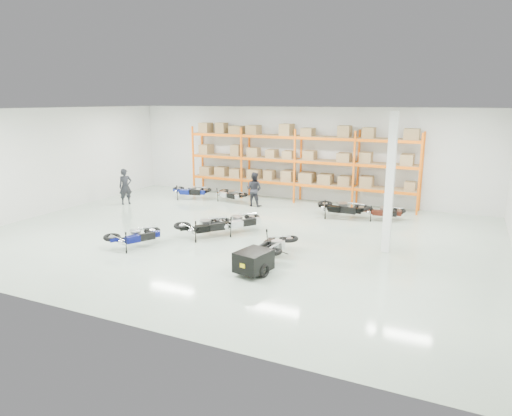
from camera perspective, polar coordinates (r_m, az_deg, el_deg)
The scene contains 14 objects.
room at distance 16.10m, azimuth -2.52°, elevation 4.18°, with size 18.00×18.00×18.00m.
pallet_rack at distance 21.98m, azimuth 5.26°, elevation 6.62°, with size 11.28×0.98×3.62m.
structural_column at distance 14.99m, azimuth 16.39°, elevation 2.96°, with size 0.25×0.25×4.50m, color white.
moto_blue_centre at distance 15.72m, azimuth -14.94°, elevation -3.00°, with size 0.74×1.67×1.02m, color #070B4A, non-canonical shape.
moto_silver_left at distance 16.92m, azimuth -2.38°, elevation -1.28°, with size 0.79×1.77×1.08m, color silver, non-canonical shape.
moto_black_far_left at distance 16.38m, azimuth -6.43°, elevation -1.79°, with size 0.81×1.83×1.12m, color black, non-canonical shape.
moto_touring_right at distance 14.24m, azimuth 2.43°, elevation -4.21°, with size 0.76×1.70×1.04m, color black, non-canonical shape.
trailer at distance 12.89m, azimuth -0.31°, elevation -6.65°, with size 0.97×1.70×0.69m.
moto_back_a at distance 22.89m, azimuth -8.22°, elevation 2.44°, with size 0.78×1.75×1.07m, color navy, non-canonical shape.
moto_back_b at distance 22.10m, azimuth -3.26°, elevation 2.02°, with size 0.70×1.57×0.96m, color silver, non-canonical shape.
moto_back_c at distance 19.30m, azimuth 10.62°, elevation 0.43°, with size 0.84×1.88×1.15m, color black, non-canonical shape.
moto_back_d at distance 19.35m, azimuth 15.55°, elevation -0.09°, with size 0.70×1.57×0.96m, color #3D130C, non-canonical shape.
person_left at distance 22.34m, azimuth -16.01°, elevation 2.59°, with size 0.61×0.40×1.68m, color black.
person_back at distance 21.07m, azimuth -0.24°, elevation 2.36°, with size 0.77×0.60×1.59m, color #21222A.
Camera 1 is at (7.30, -14.12, 4.81)m, focal length 32.00 mm.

